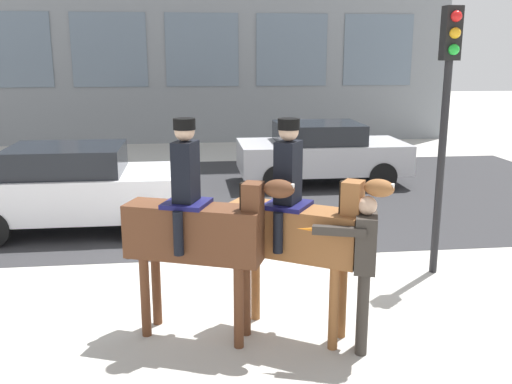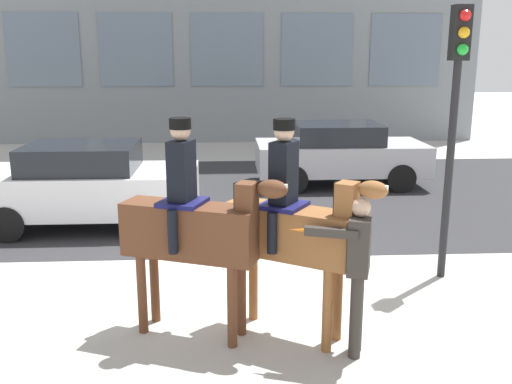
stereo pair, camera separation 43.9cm
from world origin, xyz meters
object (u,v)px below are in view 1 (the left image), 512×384
object	(u,v)px
mounted_horse_lead	(197,227)
traffic_light	(447,99)
pedestrian_bystander	(363,262)
street_car_far_lane	(321,152)
mounted_horse_companion	(297,226)
street_car_near_lane	(73,187)

from	to	relation	value
mounted_horse_lead	traffic_light	size ratio (longest dim) A/B	0.66
pedestrian_bystander	traffic_light	distance (m)	3.17
mounted_horse_lead	street_car_far_lane	size ratio (longest dim) A/B	0.61
mounted_horse_companion	street_car_far_lane	xyz separation A→B (m)	(2.09, 7.75, -0.50)
street_car_near_lane	mounted_horse_lead	bearing A→B (deg)	-63.45
mounted_horse_lead	street_car_far_lane	xyz separation A→B (m)	(3.20, 7.66, -0.51)
street_car_near_lane	street_car_far_lane	bearing A→B (deg)	31.25
mounted_horse_companion	street_car_near_lane	world-z (taller)	mounted_horse_companion
mounted_horse_companion	traffic_light	size ratio (longest dim) A/B	0.66
mounted_horse_companion	traffic_light	distance (m)	3.18
pedestrian_bystander	street_car_far_lane	size ratio (longest dim) A/B	0.43
mounted_horse_lead	traffic_light	world-z (taller)	traffic_light
pedestrian_bystander	traffic_light	world-z (taller)	traffic_light
mounted_horse_lead	mounted_horse_companion	bearing A→B (deg)	16.53
mounted_horse_companion	pedestrian_bystander	bearing A→B (deg)	-5.02
street_car_near_lane	street_car_far_lane	xyz separation A→B (m)	(5.39, 3.27, -0.01)
street_car_near_lane	traffic_light	distance (m)	6.61
mounted_horse_lead	street_car_near_lane	bearing A→B (deg)	137.61
street_car_far_lane	traffic_light	size ratio (longest dim) A/B	1.08
street_car_near_lane	street_car_far_lane	distance (m)	6.31
pedestrian_bystander	mounted_horse_lead	bearing A→B (deg)	-0.21
mounted_horse_companion	traffic_light	world-z (taller)	traffic_light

